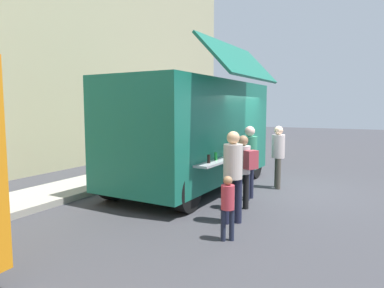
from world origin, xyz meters
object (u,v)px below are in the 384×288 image
object	(u,v)px
customer_front_ordering	(249,156)
customer_mid_with_backpack	(244,165)
food_truck_main	(194,130)
customer_rear_waiting	(233,169)
customer_extra_browsing	(278,151)
trash_bin	(187,151)
child_near_queue	(228,202)

from	to	relation	value
customer_front_ordering	customer_mid_with_backpack	world-z (taller)	customer_front_ordering
food_truck_main	customer_front_ordering	size ratio (longest dim) A/B	3.17
customer_mid_with_backpack	customer_rear_waiting	xyz separation A→B (m)	(-0.91, -0.10, 0.06)
customer_front_ordering	customer_extra_browsing	bearing A→B (deg)	-98.29
customer_extra_browsing	customer_front_ordering	bearing A→B (deg)	54.77
food_truck_main	customer_extra_browsing	size ratio (longest dim) A/B	3.28
customer_mid_with_backpack	customer_extra_browsing	bearing A→B (deg)	-65.34
trash_bin	customer_front_ordering	distance (m)	5.98
customer_rear_waiting	child_near_queue	distance (m)	0.98
food_truck_main	trash_bin	distance (m)	4.65
customer_extra_browsing	customer_rear_waiting	bearing A→B (deg)	66.53
food_truck_main	customer_rear_waiting	bearing A→B (deg)	-136.63
food_truck_main	customer_front_ordering	xyz separation A→B (m)	(-0.47, -1.75, -0.53)
customer_extra_browsing	child_near_queue	world-z (taller)	customer_extra_browsing
customer_extra_browsing	child_near_queue	size ratio (longest dim) A/B	1.57
food_truck_main	customer_rear_waiting	distance (m)	3.11
trash_bin	child_near_queue	world-z (taller)	child_near_queue
child_near_queue	customer_rear_waiting	bearing A→B (deg)	-20.08
customer_rear_waiting	child_near_queue	xyz separation A→B (m)	(-0.86, -0.25, -0.40)
trash_bin	customer_rear_waiting	distance (m)	7.57
food_truck_main	customer_mid_with_backpack	size ratio (longest dim) A/B	3.46
customer_rear_waiting	trash_bin	bearing A→B (deg)	-4.03
trash_bin	customer_mid_with_backpack	size ratio (longest dim) A/B	0.57
customer_front_ordering	customer_mid_with_backpack	distance (m)	0.93
customer_front_ordering	customer_rear_waiting	distance (m)	1.85
customer_front_ordering	child_near_queue	size ratio (longest dim) A/B	1.62
customer_extra_browsing	food_truck_main	bearing A→B (deg)	2.85
trash_bin	child_near_queue	size ratio (longest dim) A/B	0.84
customer_front_ordering	customer_mid_with_backpack	bearing A→B (deg)	105.51
customer_front_ordering	customer_mid_with_backpack	size ratio (longest dim) A/B	1.09
child_near_queue	food_truck_main	bearing A→B (deg)	-0.30
trash_bin	customer_rear_waiting	xyz separation A→B (m)	(-6.16, -4.36, 0.59)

